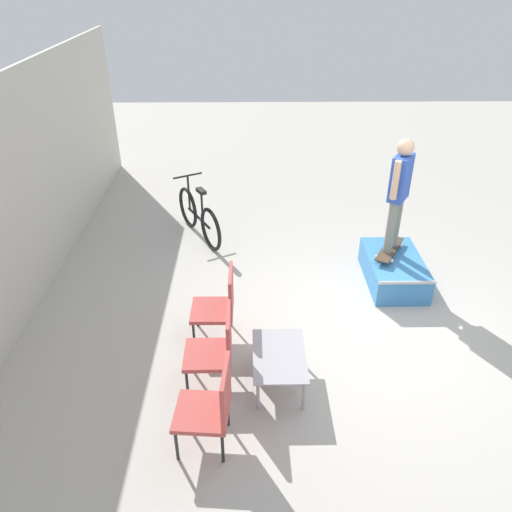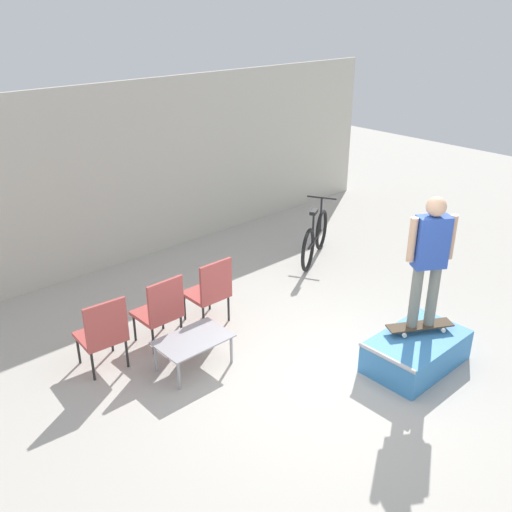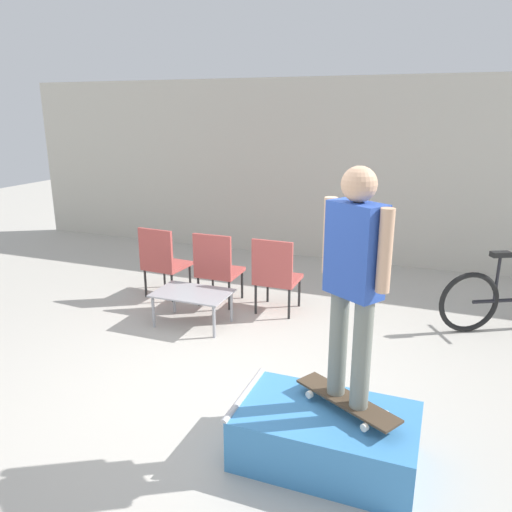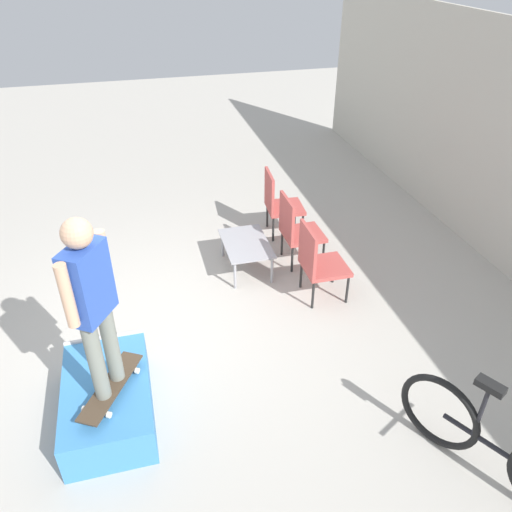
{
  "view_description": "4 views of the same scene",
  "coord_description": "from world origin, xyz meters",
  "px_view_note": "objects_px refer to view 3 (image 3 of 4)",
  "views": [
    {
      "loc": [
        -5.1,
        1.56,
        4.17
      ],
      "look_at": [
        0.27,
        1.49,
        0.96
      ],
      "focal_mm": 35.0,
      "sensor_mm": 36.0,
      "label": 1
    },
    {
      "loc": [
        -4.32,
        -3.6,
        4.16
      ],
      "look_at": [
        0.17,
        1.33,
        1.14
      ],
      "focal_mm": 40.0,
      "sensor_mm": 36.0,
      "label": 2
    },
    {
      "loc": [
        1.75,
        -3.65,
        2.48
      ],
      "look_at": [
        -0.08,
        1.11,
        0.99
      ],
      "focal_mm": 35.0,
      "sensor_mm": 36.0,
      "label": 3
    },
    {
      "loc": [
        4.49,
        -0.04,
        3.81
      ],
      "look_at": [
        0.23,
        1.08,
        0.96
      ],
      "focal_mm": 35.0,
      "sensor_mm": 36.0,
      "label": 4
    }
  ],
  "objects_px": {
    "person_skater": "(354,270)",
    "patio_chair_center": "(217,266)",
    "patio_chair_right": "(276,273)",
    "bicycle": "(508,298)",
    "skate_ramp_box": "(326,436)",
    "patio_chair_left": "(163,260)",
    "coffee_table": "(192,296)",
    "skateboard_on_ramp": "(347,400)"
  },
  "relations": [
    {
      "from": "coffee_table",
      "to": "bicycle",
      "type": "relative_size",
      "value": 0.59
    },
    {
      "from": "patio_chair_left",
      "to": "skateboard_on_ramp",
      "type": "bearing_deg",
      "value": 145.3
    },
    {
      "from": "patio_chair_right",
      "to": "bicycle",
      "type": "relative_size",
      "value": 0.65
    },
    {
      "from": "skateboard_on_ramp",
      "to": "patio_chair_right",
      "type": "distance_m",
      "value": 2.79
    },
    {
      "from": "patio_chair_right",
      "to": "person_skater",
      "type": "bearing_deg",
      "value": 119.64
    },
    {
      "from": "patio_chair_center",
      "to": "skateboard_on_ramp",
      "type": "bearing_deg",
      "value": 131.21
    },
    {
      "from": "person_skater",
      "to": "bicycle",
      "type": "xyz_separation_m",
      "value": [
        1.31,
        2.93,
        -1.08
      ]
    },
    {
      "from": "skate_ramp_box",
      "to": "patio_chair_left",
      "type": "relative_size",
      "value": 1.33
    },
    {
      "from": "person_skater",
      "to": "skate_ramp_box",
      "type": "bearing_deg",
      "value": -119.08
    },
    {
      "from": "skateboard_on_ramp",
      "to": "patio_chair_center",
      "type": "bearing_deg",
      "value": 161.59
    },
    {
      "from": "skate_ramp_box",
      "to": "patio_chair_center",
      "type": "distance_m",
      "value": 3.25
    },
    {
      "from": "coffee_table",
      "to": "patio_chair_center",
      "type": "bearing_deg",
      "value": 89.91
    },
    {
      "from": "patio_chair_center",
      "to": "patio_chair_right",
      "type": "relative_size",
      "value": 1.0
    },
    {
      "from": "person_skater",
      "to": "patio_chair_center",
      "type": "relative_size",
      "value": 1.68
    },
    {
      "from": "person_skater",
      "to": "patio_chair_right",
      "type": "height_order",
      "value": "person_skater"
    },
    {
      "from": "coffee_table",
      "to": "patio_chair_center",
      "type": "relative_size",
      "value": 0.91
    },
    {
      "from": "skateboard_on_ramp",
      "to": "patio_chair_right",
      "type": "height_order",
      "value": "patio_chair_right"
    },
    {
      "from": "skateboard_on_ramp",
      "to": "patio_chair_right",
      "type": "xyz_separation_m",
      "value": [
        -1.37,
        2.43,
        0.05
      ]
    },
    {
      "from": "patio_chair_right",
      "to": "coffee_table",
      "type": "bearing_deg",
      "value": 40.68
    },
    {
      "from": "skate_ramp_box",
      "to": "person_skater",
      "type": "height_order",
      "value": "person_skater"
    },
    {
      "from": "person_skater",
      "to": "patio_chair_center",
      "type": "height_order",
      "value": "person_skater"
    },
    {
      "from": "patio_chair_center",
      "to": "patio_chair_right",
      "type": "bearing_deg",
      "value": 179.41
    },
    {
      "from": "skate_ramp_box",
      "to": "patio_chair_center",
      "type": "height_order",
      "value": "patio_chair_center"
    },
    {
      "from": "coffee_table",
      "to": "patio_chair_center",
      "type": "xyz_separation_m",
      "value": [
        0.0,
        0.69,
        0.17
      ]
    },
    {
      "from": "person_skater",
      "to": "patio_chair_center",
      "type": "bearing_deg",
      "value": 164.31
    },
    {
      "from": "skate_ramp_box",
      "to": "coffee_table",
      "type": "height_order",
      "value": "skate_ramp_box"
    },
    {
      "from": "skate_ramp_box",
      "to": "patio_chair_left",
      "type": "xyz_separation_m",
      "value": [
        -2.87,
        2.5,
        0.33
      ]
    },
    {
      "from": "skateboard_on_ramp",
      "to": "person_skater",
      "type": "relative_size",
      "value": 0.5
    },
    {
      "from": "skate_ramp_box",
      "to": "patio_chair_center",
      "type": "xyz_separation_m",
      "value": [
        -2.05,
        2.5,
        0.33
      ]
    },
    {
      "from": "person_skater",
      "to": "bicycle",
      "type": "bearing_deg",
      "value": 98.36
    },
    {
      "from": "skate_ramp_box",
      "to": "coffee_table",
      "type": "bearing_deg",
      "value": 138.52
    },
    {
      "from": "skateboard_on_ramp",
      "to": "patio_chair_left",
      "type": "height_order",
      "value": "patio_chair_left"
    },
    {
      "from": "skateboard_on_ramp",
      "to": "bicycle",
      "type": "relative_size",
      "value": 0.54
    },
    {
      "from": "skate_ramp_box",
      "to": "person_skater",
      "type": "relative_size",
      "value": 0.79
    },
    {
      "from": "bicycle",
      "to": "patio_chair_right",
      "type": "bearing_deg",
      "value": 162.04
    },
    {
      "from": "bicycle",
      "to": "coffee_table",
      "type": "bearing_deg",
      "value": 170.28
    },
    {
      "from": "skateboard_on_ramp",
      "to": "coffee_table",
      "type": "distance_m",
      "value": 2.79
    },
    {
      "from": "patio_chair_right",
      "to": "bicycle",
      "type": "distance_m",
      "value": 2.73
    },
    {
      "from": "patio_chair_left",
      "to": "patio_chair_right",
      "type": "relative_size",
      "value": 1.0
    },
    {
      "from": "skateboard_on_ramp",
      "to": "patio_chair_center",
      "type": "distance_m",
      "value": 3.26
    },
    {
      "from": "bicycle",
      "to": "patio_chair_left",
      "type": "bearing_deg",
      "value": 158.11
    },
    {
      "from": "patio_chair_left",
      "to": "person_skater",
      "type": "bearing_deg",
      "value": 145.3
    }
  ]
}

